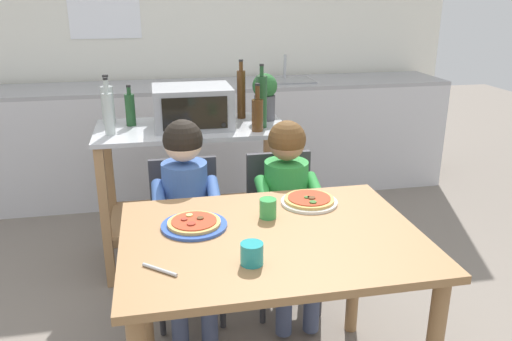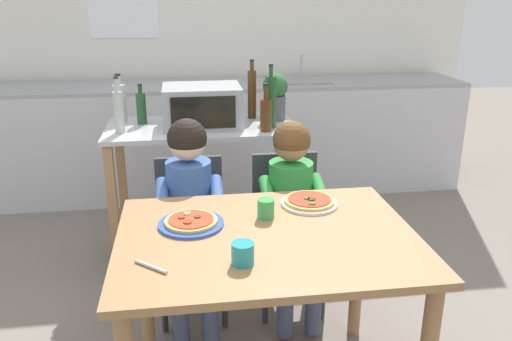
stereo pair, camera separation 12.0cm
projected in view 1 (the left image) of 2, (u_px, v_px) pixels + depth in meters
ground_plane at (230, 265)px, 3.21m from camera, size 11.10×11.10×0.00m
back_wall_tiled at (196, 24)px, 4.36m from camera, size 4.46×0.13×2.70m
kitchen_counter at (205, 139)px, 4.27m from camera, size 4.02×0.60×1.11m
kitchen_island_cart at (194, 172)px, 3.13m from camera, size 1.11×0.57×0.86m
toaster_oven at (192, 107)px, 2.99m from camera, size 0.45×0.36×0.24m
bottle_squat_spirits at (130, 109)px, 3.02m from camera, size 0.06×0.06×0.24m
bottle_slim_sauce at (241, 93)px, 3.18m from camera, size 0.05×0.05×0.36m
bottle_clear_vinegar at (108, 113)px, 2.82m from camera, size 0.06×0.06×0.32m
bottle_dark_olive_oil at (257, 114)px, 2.90m from camera, size 0.07×0.07×0.27m
bottle_brown_beer at (262, 101)px, 2.97m from camera, size 0.06×0.06×0.37m
bottle_tall_green_wine at (108, 104)px, 3.06m from camera, size 0.07×0.07×0.29m
potted_herb_plant at (265, 95)px, 3.14m from camera, size 0.15×0.15×0.29m
dining_table at (272, 262)px, 1.97m from camera, size 1.12×0.84×0.76m
dining_chair_left at (186, 227)px, 2.62m from camera, size 0.36×0.36×0.81m
dining_chair_right at (282, 219)px, 2.72m from camera, size 0.36×0.36×0.81m
child_in_blue_striped_shirt at (186, 202)px, 2.45m from camera, size 0.32×0.42×1.04m
child_in_green_shirt at (289, 198)px, 2.55m from camera, size 0.32×0.42×1.01m
pizza_plate_blue_rimmed at (194, 224)px, 1.98m from camera, size 0.26×0.26×0.03m
pizza_plate_white at (309, 201)px, 2.20m from camera, size 0.24×0.24×0.03m
drinking_cup_green at (268, 208)px, 2.06m from camera, size 0.07×0.07×0.08m
drinking_cup_teal at (252, 254)px, 1.71m from camera, size 0.08×0.08×0.08m
serving_spoon at (160, 270)px, 1.67m from camera, size 0.11×0.10×0.01m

